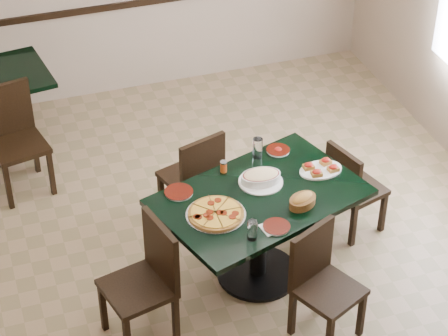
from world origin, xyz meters
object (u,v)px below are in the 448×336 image
object	(u,v)px
back_chair_near	(13,133)
pepperoni_pizza	(216,214)
chair_far	(195,175)
lasagna_casserole	(261,177)
main_table	(259,215)
bruschetta_platter	(321,168)
bread_basket	(302,200)
chair_right	(351,186)
chair_left	(148,276)
chair_near	(321,278)

from	to	relation	value
back_chair_near	pepperoni_pizza	size ratio (longest dim) A/B	2.24
chair_far	lasagna_casserole	xyz separation A→B (m)	(0.31, -0.60, 0.32)
lasagna_casserole	pepperoni_pizza	bearing A→B (deg)	-145.19
main_table	bruschetta_platter	size ratio (longest dim) A/B	4.77
lasagna_casserole	bread_basket	distance (m)	0.38
bread_basket	chair_right	bearing A→B (deg)	11.47
pepperoni_pizza	bruschetta_platter	xyz separation A→B (m)	(0.88, 0.24, 0.01)
chair_far	pepperoni_pizza	size ratio (longest dim) A/B	2.07
chair_far	chair_right	bearing A→B (deg)	138.87
pepperoni_pizza	bruschetta_platter	world-z (taller)	bruschetta_platter
chair_left	back_chair_near	xyz separation A→B (m)	(-0.61, 1.99, 0.01)
chair_far	chair_near	xyz separation A→B (m)	(0.45, -1.37, -0.01)
lasagna_casserole	chair_near	bearing A→B (deg)	-75.45
main_table	lasagna_casserole	bearing A→B (deg)	49.56
chair_near	bruschetta_platter	distance (m)	0.88
main_table	bruschetta_platter	distance (m)	0.57
main_table	pepperoni_pizza	size ratio (longest dim) A/B	3.96
chair_far	chair_near	world-z (taller)	chair_far
chair_near	pepperoni_pizza	size ratio (longest dim) A/B	2.04
chair_far	bruschetta_platter	world-z (taller)	chair_far
chair_near	lasagna_casserole	xyz separation A→B (m)	(-0.15, 0.77, 0.33)
main_table	chair_right	xyz separation A→B (m)	(0.84, 0.26, -0.13)
chair_far	chair_near	bearing A→B (deg)	90.58
chair_far	pepperoni_pizza	xyz separation A→B (m)	(-0.11, -0.85, 0.29)
pepperoni_pizza	lasagna_casserole	size ratio (longest dim) A/B	1.29
chair_right	chair_left	xyz separation A→B (m)	(-1.74, -0.55, 0.07)
main_table	lasagna_casserole	world-z (taller)	lasagna_casserole
chair_left	chair_far	bearing A→B (deg)	134.22
chair_left	back_chair_near	bearing A→B (deg)	-176.38
chair_near	back_chair_near	world-z (taller)	back_chair_near
chair_far	back_chair_near	size ratio (longest dim) A/B	0.92
chair_left	chair_near	bearing A→B (deg)	58.86
chair_near	main_table	bearing A→B (deg)	82.45
main_table	bruschetta_platter	world-z (taller)	bruschetta_platter
chair_right	chair_left	world-z (taller)	chair_left
pepperoni_pizza	back_chair_near	bearing A→B (deg)	122.28
chair_right	bruschetta_platter	xyz separation A→B (m)	(-0.33, -0.13, 0.33)
bread_basket	chair_far	bearing A→B (deg)	92.42
pepperoni_pizza	lasagna_casserole	bearing A→B (deg)	30.97
bruschetta_platter	chair_right	bearing A→B (deg)	17.67
bread_basket	back_chair_near	bearing A→B (deg)	107.42
chair_near	bread_basket	bearing A→B (deg)	60.50
back_chair_near	bread_basket	world-z (taller)	back_chair_near
chair_far	chair_right	world-z (taller)	chair_far
chair_right	bread_basket	bearing A→B (deg)	110.31
bread_basket	bruschetta_platter	world-z (taller)	bread_basket
chair_right	bread_basket	xyz separation A→B (m)	(-0.61, -0.45, 0.35)
chair_near	chair_right	world-z (taller)	chair_near
bruschetta_platter	chair_far	bearing A→B (deg)	137.74
chair_near	chair_far	bearing A→B (deg)	83.19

